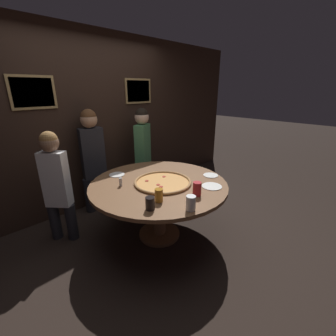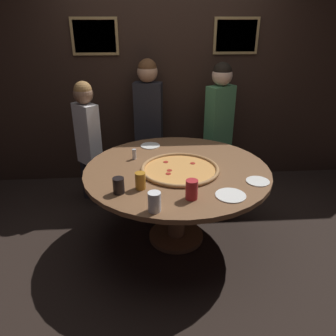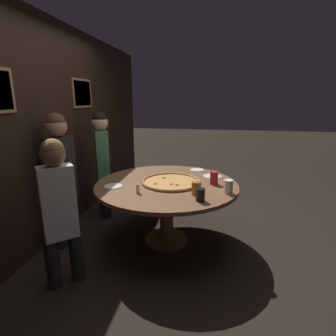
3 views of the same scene
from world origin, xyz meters
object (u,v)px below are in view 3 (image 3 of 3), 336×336
(drink_cup_far_right, at_px, (214,178))
(diner_side_right, at_px, (61,173))
(white_plate_far_back, at_px, (197,170))
(white_plate_beside_cup, at_px, (113,186))
(diner_far_left, at_px, (102,159))
(drink_cup_beside_pizza, at_px, (200,195))
(condiment_shaker, at_px, (138,189))
(white_plate_left_side, at_px, (212,176))
(dining_table, at_px, (167,193))
(drink_cup_by_shaker, at_px, (196,188))
(drink_cup_near_left, at_px, (228,187))
(giant_pizza, at_px, (171,182))
(diner_side_left, at_px, (59,206))

(drink_cup_far_right, height_order, diner_side_right, diner_side_right)
(white_plate_far_back, relative_size, white_plate_beside_cup, 0.95)
(white_plate_far_back, bearing_deg, diner_far_left, 91.50)
(drink_cup_beside_pizza, xyz_separation_m, condiment_shaker, (0.10, 0.64, -0.01))
(white_plate_left_side, relative_size, diner_far_left, 0.15)
(dining_table, xyz_separation_m, drink_cup_by_shaker, (-0.32, -0.35, 0.19))
(drink_cup_far_right, xyz_separation_m, white_plate_left_side, (0.30, 0.02, -0.07))
(drink_cup_near_left, bearing_deg, white_plate_far_back, 23.92)
(dining_table, bearing_deg, diner_far_left, 60.34)
(drink_cup_near_left, relative_size, drink_cup_by_shaker, 1.06)
(giant_pizza, relative_size, diner_side_right, 0.44)
(drink_cup_by_shaker, xyz_separation_m, diner_side_left, (-0.57, 1.15, -0.03))
(white_plate_left_side, bearing_deg, drink_cup_beside_pizza, 172.81)
(drink_cup_far_right, bearing_deg, drink_cup_beside_pizza, 167.03)
(dining_table, bearing_deg, white_plate_beside_cup, 111.71)
(condiment_shaker, bearing_deg, white_plate_left_side, -45.73)
(drink_cup_near_left, xyz_separation_m, diner_side_right, (-0.01, 1.85, 0.06))
(dining_table, xyz_separation_m, drink_cup_beside_pizza, (-0.48, -0.41, 0.19))
(drink_cup_beside_pizza, height_order, drink_cup_far_right, drink_cup_far_right)
(drink_cup_near_left, xyz_separation_m, diner_far_left, (0.81, 1.72, 0.04))
(drink_cup_near_left, relative_size, condiment_shaker, 1.45)
(diner_side_left, bearing_deg, drink_cup_far_right, 173.56)
(white_plate_left_side, bearing_deg, giant_pizza, 125.25)
(white_plate_beside_cup, relative_size, diner_side_right, 0.13)
(dining_table, distance_m, diner_side_left, 1.20)
(drink_cup_by_shaker, height_order, white_plate_far_back, drink_cup_by_shaker)
(drink_cup_far_right, height_order, diner_side_left, diner_side_left)
(drink_cup_near_left, relative_size, diner_side_left, 0.10)
(dining_table, xyz_separation_m, diner_far_left, (0.59, 1.04, 0.24))
(drink_cup_near_left, bearing_deg, white_plate_left_side, 16.13)
(white_plate_left_side, xyz_separation_m, condiment_shaker, (-0.73, 0.75, 0.05))
(dining_table, height_order, diner_side_right, diner_side_right)
(drink_cup_near_left, xyz_separation_m, condiment_shaker, (-0.16, 0.91, -0.02))
(white_plate_far_back, distance_m, diner_side_right, 1.71)
(white_plate_far_back, bearing_deg, drink_cup_near_left, -156.08)
(drink_cup_far_right, relative_size, diner_side_right, 0.10)
(drink_cup_far_right, bearing_deg, giant_pizza, 94.02)
(diner_side_right, xyz_separation_m, diner_far_left, (0.82, -0.13, -0.02))
(giant_pizza, relative_size, drink_cup_far_right, 4.58)
(drink_cup_beside_pizza, height_order, white_plate_beside_cup, drink_cup_beside_pizza)
(dining_table, xyz_separation_m, white_plate_left_side, (0.35, -0.52, 0.13))
(diner_side_left, bearing_deg, diner_far_left, -122.58)
(dining_table, distance_m, drink_cup_near_left, 0.74)
(white_plate_far_back, bearing_deg, diner_side_left, 143.98)
(white_plate_left_side, height_order, diner_side_left, diner_side_left)
(giant_pizza, relative_size, diner_far_left, 0.45)
(drink_cup_far_right, bearing_deg, drink_cup_near_left, -151.88)
(drink_cup_beside_pizza, relative_size, diner_side_right, 0.08)
(drink_cup_by_shaker, height_order, diner_side_left, diner_side_left)
(dining_table, xyz_separation_m, condiment_shaker, (-0.38, 0.23, 0.17))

